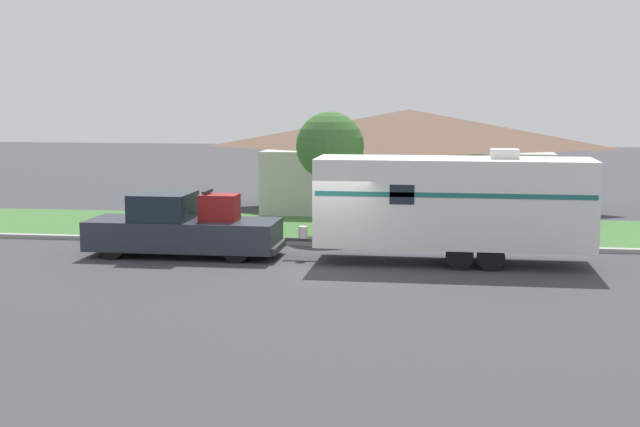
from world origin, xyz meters
TOP-DOWN VIEW (x-y plane):
  - ground_plane at (0.00, 0.00)m, footprint 120.00×120.00m
  - curb_strip at (0.00, 3.75)m, footprint 80.00×0.30m
  - lawn_strip at (0.00, 7.40)m, footprint 80.00×7.00m
  - house_across_street at (1.68, 13.73)m, footprint 12.69×7.54m
  - pickup_truck at (-4.69, 1.31)m, footprint 5.97×2.07m
  - travel_trailer at (3.56, 1.31)m, footprint 9.03×2.30m
  - mailbox at (-4.43, 4.75)m, footprint 0.48×0.20m
  - tree_in_yard at (-0.73, 6.08)m, footprint 2.40×2.40m

SIDE VIEW (x-z plane):
  - ground_plane at x=0.00m, z-range 0.00..0.00m
  - lawn_strip at x=0.00m, z-range 0.00..0.03m
  - curb_strip at x=0.00m, z-range 0.00..0.14m
  - pickup_truck at x=-4.69m, z-range -0.16..1.88m
  - mailbox at x=-4.43m, z-range 0.37..1.75m
  - travel_trailer at x=3.56m, z-range 0.12..3.50m
  - house_across_street at x=1.68m, z-range 0.08..4.36m
  - tree_in_yard at x=-0.73m, z-range 0.95..5.30m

